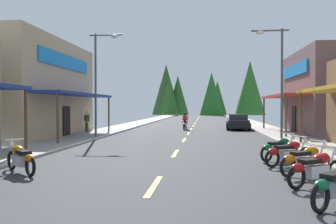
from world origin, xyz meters
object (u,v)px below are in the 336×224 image
Objects in this scene: motorcycle_parked_right_4 at (279,148)px; motorcycle_parked_left_2 at (21,158)px; streetlamp_right at (276,69)px; rider_cruising_lead at (185,122)px; motorcycle_parked_right_3 at (288,152)px; pedestrian_browsing at (87,120)px; streetlamp_left at (100,71)px; motorcycle_parked_right_2 at (306,159)px; parked_car_curbside at (238,122)px; motorcycle_parked_right_1 at (316,168)px.

motorcycle_parked_right_4 and motorcycle_parked_left_2 have the same top height.
streetlamp_right is 3.13× the size of rider_cruising_lead.
pedestrian_browsing is (-11.97, 12.97, 0.52)m from motorcycle_parked_right_3.
motorcycle_parked_right_3 is at bearing -125.84° from motorcycle_parked_left_2.
streetlamp_left reaches higher than motorcycle_parked_right_2.
motorcycle_parked_right_2 is 20.46m from rider_cruising_lead.
pedestrian_browsing is (-3.38, 15.23, 0.52)m from motorcycle_parked_left_2.
motorcycle_parked_right_4 is at bearing -160.65° from rider_cruising_lead.
parked_car_curbside reaches higher than motorcycle_parked_right_2.
motorcycle_parked_right_4 is (-0.05, 1.24, 0.00)m from motorcycle_parked_right_3.
streetlamp_right reaches higher than motorcycle_parked_right_2.
motorcycle_parked_right_3 is 8.88m from motorcycle_parked_left_2.
pedestrian_browsing is at bearing 119.48° from parked_car_curbside.
streetlamp_left reaches higher than streetlamp_right.
motorcycle_parked_right_1 is 1.46m from motorcycle_parked_right_2.
pedestrian_browsing reaches higher than motorcycle_parked_right_1.
streetlamp_right is 3.55× the size of motorcycle_parked_right_3.
pedestrian_browsing is (-2.25, 3.67, -3.39)m from streetlamp_left.
streetlamp_left is 3.93× the size of pedestrian_browsing.
motorcycle_parked_right_4 is at bearing 61.10° from motorcycle_parked_right_2.
streetlamp_right is 3.61× the size of motorcycle_parked_right_2.
streetlamp_left is 1.02× the size of streetlamp_right.
motorcycle_parked_left_2 is (1.13, -11.56, -3.91)m from streetlamp_left.
motorcycle_parked_right_4 is 9.23m from motorcycle_parked_left_2.
pedestrian_browsing is 0.40× the size of parked_car_curbside.
streetlamp_left is at bearing 99.51° from motorcycle_parked_right_2.
motorcycle_parked_right_2 is 8.76m from motorcycle_parked_left_2.
motorcycle_parked_right_1 is 4.27m from motorcycle_parked_right_4.
motorcycle_parked_right_3 is at bearing 54.03° from motorcycle_parked_right_1.
parked_car_curbside reaches higher than motorcycle_parked_left_2.
streetlamp_right is 3.91× the size of motorcycle_parked_left_2.
streetlamp_left is 3.79× the size of motorcycle_parked_right_1.
streetlamp_left is 3.95× the size of motorcycle_parked_right_4.
motorcycle_parked_right_1 is at bearing -128.66° from motorcycle_parked_right_4.
motorcycle_parked_right_1 is 19.98m from pedestrian_browsing.
streetlamp_right is 12.00m from rider_cruising_lead.
motorcycle_parked_right_3 is 1.09× the size of pedestrian_browsing.
parked_car_curbside is at bearing -72.55° from motorcycle_parked_left_2.
pedestrian_browsing is (-7.23, -5.32, 0.36)m from rider_cruising_lead.
rider_cruising_lead is at bearing 66.46° from motorcycle_parked_right_4.
motorcycle_parked_left_2 is at bearing 163.30° from motorcycle_parked_right_4.
streetlamp_left is 11.03m from streetlamp_right.
motorcycle_parked_right_1 is at bearing -51.84° from streetlamp_left.
motorcycle_parked_right_2 is (9.86, -10.89, -3.91)m from streetlamp_left.
motorcycle_parked_left_2 is (-8.55, -3.49, 0.00)m from motorcycle_parked_right_4.
pedestrian_browsing is at bearing 97.11° from motorcycle_parked_right_2.
motorcycle_parked_left_2 is 0.99× the size of pedestrian_browsing.
rider_cruising_lead reaches higher than parked_car_curbside.
parked_car_curbside reaches higher than motorcycle_parked_right_1.
streetlamp_left reaches higher than motorcycle_parked_right_1.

